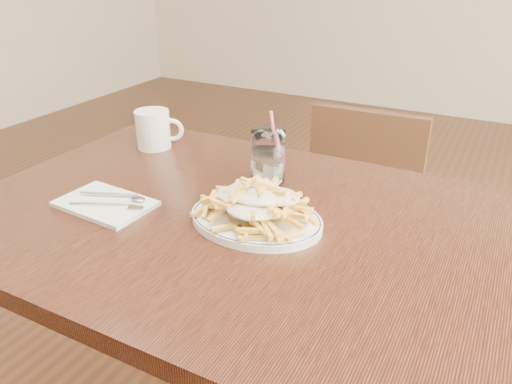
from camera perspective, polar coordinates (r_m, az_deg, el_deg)
The scene contains 8 objects.
table at distance 1.07m, azimuth -1.40°, elevation -6.48°, with size 1.20×0.80×0.75m.
chair_far at distance 1.80m, azimuth 12.59°, elevation -0.79°, with size 0.38×0.38×0.80m.
fries_plate at distance 1.00m, azimuth 0.00°, elevation -3.11°, with size 0.30×0.27×0.02m.
loaded_fries at distance 0.98m, azimuth 0.00°, elevation -0.78°, with size 0.27×0.24×0.07m.
napkin at distance 1.12m, azimuth -16.84°, elevation -1.30°, with size 0.20×0.13×0.01m, color silver.
cutlery at distance 1.12m, azimuth -16.71°, elevation -0.83°, with size 0.17×0.13×0.01m.
water_glass at distance 1.16m, azimuth 1.38°, elevation 3.80°, with size 0.08×0.08×0.18m.
coffee_mug at distance 1.41m, azimuth -11.57°, elevation 7.03°, with size 0.13×0.09×0.10m.
Camera 1 is at (0.45, -0.79, 1.25)m, focal length 35.00 mm.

